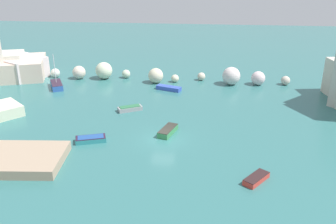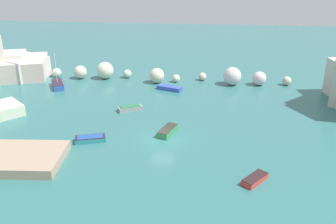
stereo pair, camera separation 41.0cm
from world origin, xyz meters
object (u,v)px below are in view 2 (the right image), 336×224
moored_boat_1 (255,179)px  moored_boat_0 (167,131)px  moored_boat_2 (58,85)px  moored_boat_5 (90,139)px  stone_dock (12,158)px  moored_boat_3 (169,88)px  moored_boat_4 (130,108)px

moored_boat_1 → moored_boat_0: bearing=82.4°
moored_boat_2 → moored_boat_5: moored_boat_2 is taller
moored_boat_1 → moored_boat_5: 17.44m
stone_dock → moored_boat_3: (12.30, 22.91, -0.17)m
stone_dock → moored_boat_3: size_ratio=2.44×
moored_boat_2 → moored_boat_5: 19.95m
moored_boat_3 → moored_boat_4: 9.58m
stone_dock → moored_boat_5: 7.87m
stone_dock → moored_boat_4: stone_dock is taller
moored_boat_1 → stone_dock: bearing=125.8°
moored_boat_1 → moored_boat_5: moored_boat_5 is taller
moored_boat_2 → moored_boat_3: size_ratio=1.33×
moored_boat_2 → stone_dock: bearing=164.1°
moored_boat_3 → moored_boat_4: (-4.02, -8.70, 0.01)m
moored_boat_5 → moored_boat_4: bearing=-122.9°
moored_boat_2 → moored_boat_3: 16.86m
moored_boat_1 → moored_boat_5: bearing=108.0°
moored_boat_1 → moored_boat_2: 35.30m
stone_dock → moored_boat_1: (22.36, -0.71, -0.20)m
moored_boat_0 → moored_boat_2: size_ratio=0.65×
moored_boat_1 → moored_boat_2: size_ratio=0.55×
moored_boat_3 → moored_boat_4: size_ratio=1.22×
stone_dock → moored_boat_2: size_ratio=1.83×
stone_dock → moored_boat_1: size_ratio=3.35×
moored_boat_1 → moored_boat_4: 20.53m
moored_boat_0 → moored_boat_5: moored_boat_0 is taller
moored_boat_1 → moored_boat_3: moored_boat_3 is taller
moored_boat_4 → moored_boat_2: bearing=119.9°
moored_boat_3 → moored_boat_4: bearing=-94.5°
stone_dock → moored_boat_2: bearing=101.6°
moored_boat_0 → moored_boat_2: bearing=-110.3°
moored_boat_0 → moored_boat_4: 8.34m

